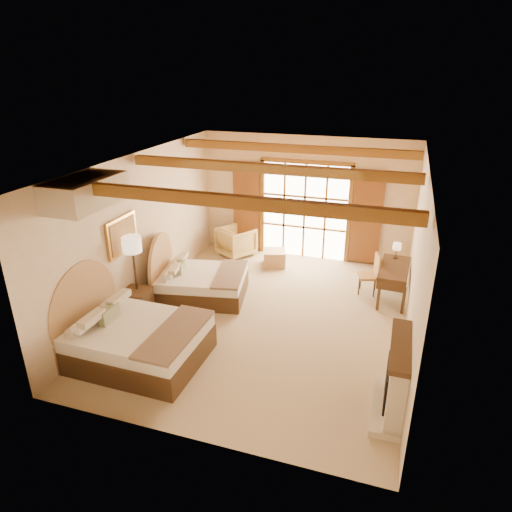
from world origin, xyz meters
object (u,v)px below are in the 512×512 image
at_px(nightstand, 137,304).
at_px(armchair, 236,241).
at_px(bed_near, 129,336).
at_px(bed_far, 196,280).
at_px(desk, 393,281).

xyz_separation_m(nightstand, armchair, (0.75, 3.78, 0.08)).
height_order(bed_near, bed_far, bed_near).
bearing_deg(bed_far, desk, 5.55).
relative_size(nightstand, desk, 0.44).
bearing_deg(desk, bed_near, -135.77).
bearing_deg(bed_far, nightstand, -129.98).
relative_size(bed_far, desk, 1.51).
distance_m(bed_far, armchair, 2.50).
distance_m(bed_far, desk, 4.36).
bearing_deg(bed_far, bed_near, -103.20).
relative_size(bed_near, desk, 1.58).
bearing_deg(nightstand, bed_near, -69.65).
height_order(armchair, desk, armchair).
xyz_separation_m(bed_far, armchair, (0.04, 2.50, 0.01)).
height_order(bed_near, armchair, bed_near).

